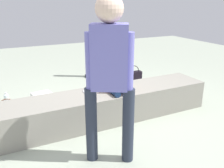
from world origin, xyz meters
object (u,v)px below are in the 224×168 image
at_px(cake_plate, 92,90).
at_px(handbag_brown_canvas, 8,114).
at_px(water_bottle_near_gift, 7,99).
at_px(cake_box_white, 44,98).
at_px(gift_bag, 100,86).
at_px(handbag_black_leather, 133,77).
at_px(child_seated, 114,76).
at_px(adult_standing, 109,68).

bearing_deg(cake_plate, handbag_brown_canvas, 159.18).
bearing_deg(water_bottle_near_gift, cake_plate, -45.71).
distance_m(cake_box_white, handbag_brown_canvas, 0.70).
distance_m(gift_bag, water_bottle_near_gift, 1.46).
distance_m(water_bottle_near_gift, handbag_black_leather, 2.24).
xyz_separation_m(cake_box_white, handbag_black_leather, (1.72, 0.19, 0.05)).
bearing_deg(handbag_brown_canvas, cake_box_white, 39.57).
relative_size(child_seated, handbag_black_leather, 1.41).
xyz_separation_m(cake_plate, gift_bag, (0.45, 0.78, -0.26)).
bearing_deg(water_bottle_near_gift, gift_bag, -9.49).
bearing_deg(adult_standing, child_seated, 60.35).
height_order(cake_box_white, handbag_black_leather, handbag_black_leather).
height_order(adult_standing, water_bottle_near_gift, adult_standing).
bearing_deg(handbag_brown_canvas, child_seated, -22.27).
bearing_deg(child_seated, handbag_black_leather, 49.52).
distance_m(cake_plate, water_bottle_near_gift, 1.46).
distance_m(cake_plate, handbag_black_leather, 1.63).
xyz_separation_m(water_bottle_near_gift, handbag_brown_canvas, (-0.02, -0.63, 0.02)).
bearing_deg(adult_standing, gift_bag, 69.59).
distance_m(handbag_black_leather, handbag_brown_canvas, 2.34).
bearing_deg(cake_plate, handbag_black_leather, 39.20).
bearing_deg(cake_box_white, handbag_brown_canvas, -140.43).
xyz_separation_m(adult_standing, handbag_black_leather, (1.42, 1.92, -0.82)).
xyz_separation_m(cake_box_white, handbag_brown_canvas, (-0.54, -0.44, 0.04)).
bearing_deg(handbag_black_leather, adult_standing, -126.50).
xyz_separation_m(gift_bag, water_bottle_near_gift, (-1.44, 0.24, -0.06)).
bearing_deg(adult_standing, handbag_brown_canvas, 123.07).
bearing_deg(adult_standing, cake_plate, 79.08).
xyz_separation_m(cake_plate, water_bottle_near_gift, (-0.99, 1.02, -0.32)).
relative_size(cake_box_white, handbag_black_leather, 0.98).
height_order(cake_plate, cake_box_white, cake_plate).
height_order(adult_standing, cake_plate, adult_standing).
bearing_deg(water_bottle_near_gift, cake_box_white, -20.01).
height_order(child_seated, water_bottle_near_gift, child_seated).
relative_size(cake_plate, handbag_black_leather, 0.65).
relative_size(adult_standing, cake_plate, 6.93).
height_order(water_bottle_near_gift, handbag_black_leather, handbag_black_leather).
bearing_deg(gift_bag, water_bottle_near_gift, 170.51).
xyz_separation_m(child_seated, handbag_black_leather, (0.98, 1.15, -0.48)).
xyz_separation_m(gift_bag, cake_box_white, (-0.93, 0.05, -0.08)).
relative_size(adult_standing, gift_bag, 4.72).
bearing_deg(handbag_brown_canvas, cake_plate, -20.82).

